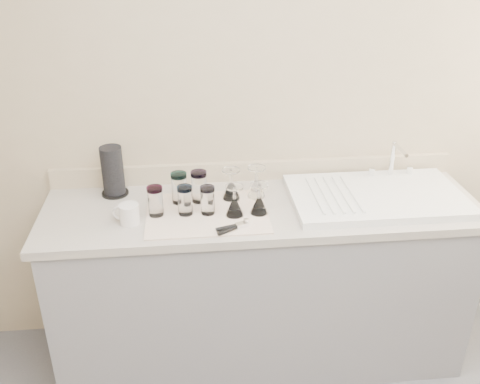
{
  "coord_description": "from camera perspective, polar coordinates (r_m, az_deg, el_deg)",
  "views": [
    {
      "loc": [
        -0.34,
        -1.0,
        2.09
      ],
      "look_at": [
        -0.11,
        1.15,
        1.0
      ],
      "focal_mm": 40.0,
      "sensor_mm": 36.0,
      "label": 1
    }
  ],
  "objects": [
    {
      "name": "white_mug",
      "position": [
        2.4,
        -11.79,
        -2.31
      ],
      "size": [
        0.13,
        0.11,
        0.09
      ],
      "color": "silver",
      "rests_on": "counter_unit"
    },
    {
      "name": "tumbler_cyan",
      "position": [
        2.51,
        -6.49,
        0.46
      ],
      "size": [
        0.08,
        0.08,
        0.15
      ],
      "color": "white",
      "rests_on": "dish_towel"
    },
    {
      "name": "tumbler_lavender",
      "position": [
        2.41,
        -3.48,
        -0.86
      ],
      "size": [
        0.07,
        0.07,
        0.13
      ],
      "color": "white",
      "rests_on": "dish_towel"
    },
    {
      "name": "goblet_front_left",
      "position": [
        2.4,
        -0.59,
        -1.42
      ],
      "size": [
        0.08,
        0.08,
        0.15
      ],
      "color": "white",
      "rests_on": "dish_towel"
    },
    {
      "name": "room_envelope",
      "position": [
        1.18,
        11.29,
        -0.68
      ],
      "size": [
        3.54,
        3.5,
        2.52
      ],
      "color": "#57575C",
      "rests_on": "ground"
    },
    {
      "name": "paper_towel_roll",
      "position": [
        2.64,
        -13.42,
        2.12
      ],
      "size": [
        0.13,
        0.13,
        0.25
      ],
      "color": "black",
      "rests_on": "counter_unit"
    },
    {
      "name": "goblet_front_right",
      "position": [
        2.42,
        2.05,
        -1.2
      ],
      "size": [
        0.08,
        0.08,
        0.14
      ],
      "color": "white",
      "rests_on": "dish_towel"
    },
    {
      "name": "goblet_back_right",
      "position": [
        2.56,
        1.76,
        0.58
      ],
      "size": [
        0.09,
        0.09,
        0.15
      ],
      "color": "white",
      "rests_on": "dish_towel"
    },
    {
      "name": "dish_towel",
      "position": [
        2.45,
        -3.54,
        -2.26
      ],
      "size": [
        0.55,
        0.42,
        0.01
      ],
      "primitive_type": "cube",
      "color": "white",
      "rests_on": "counter_unit"
    },
    {
      "name": "tumbler_magenta",
      "position": [
        2.42,
        -9.01,
        -0.94
      ],
      "size": [
        0.07,
        0.07,
        0.14
      ],
      "color": "white",
      "rests_on": "dish_towel"
    },
    {
      "name": "sink_unit",
      "position": [
        2.65,
        14.35,
        -0.38
      ],
      "size": [
        0.82,
        0.5,
        0.22
      ],
      "color": "white",
      "rests_on": "counter_unit"
    },
    {
      "name": "can_opener",
      "position": [
        2.3,
        -0.8,
        -3.8
      ],
      "size": [
        0.15,
        0.1,
        0.02
      ],
      "color": "silver",
      "rests_on": "dish_towel"
    },
    {
      "name": "tumbler_blue",
      "position": [
        2.41,
        -5.88,
        -0.86
      ],
      "size": [
        0.07,
        0.07,
        0.14
      ],
      "color": "white",
      "rests_on": "dish_towel"
    },
    {
      "name": "counter_unit",
      "position": [
        2.76,
        2.25,
        -9.64
      ],
      "size": [
        2.06,
        0.62,
        0.9
      ],
      "color": "slate",
      "rests_on": "ground"
    },
    {
      "name": "goblet_back_left",
      "position": [
        2.54,
        -0.95,
        0.37
      ],
      "size": [
        0.08,
        0.08,
        0.15
      ],
      "color": "white",
      "rests_on": "dish_towel"
    },
    {
      "name": "tumbler_purple",
      "position": [
        2.51,
        -4.39,
        0.61
      ],
      "size": [
        0.08,
        0.08,
        0.15
      ],
      "color": "white",
      "rests_on": "dish_towel"
    }
  ]
}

